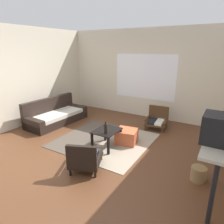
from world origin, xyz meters
The scene contains 13 objects.
ground_plane centered at (0.00, 0.00, 0.00)m, with size 7.80×7.80×0.00m, color #56331E.
far_wall_with_window centered at (0.00, 3.06, 1.35)m, with size 5.60×0.13×2.70m.
side_wall_left centered at (-2.66, 0.30, 1.35)m, with size 0.12×6.60×2.70m, color beige.
area_rug centered at (-0.07, 0.81, 0.01)m, with size 2.08×2.04×0.01m.
couch centered at (-1.98, 1.09, 0.22)m, with size 0.86×1.84×0.72m.
coffee_table centered at (0.16, 0.54, 0.33)m, with size 0.49×0.61×0.41m.
armchair_by_window centered at (0.73, 2.25, 0.25)m, with size 0.60×0.60×0.58m.
armchair_striped_foreground centered at (0.30, -0.41, 0.24)m, with size 0.74×0.80×0.59m.
ottoman_orange centered at (0.44, 0.97, 0.16)m, with size 0.46×0.46×0.33m, color #BC5633.
console_shelf centered at (2.35, 0.22, 0.81)m, with size 0.43×1.64×0.91m.
crt_television centered at (2.35, -0.05, 1.10)m, with size 0.52×0.42×0.39m.
glass_bottle centered at (0.24, 0.38, 0.52)m, with size 0.07×0.07×0.26m.
wicker_basket centered at (2.11, 0.32, 0.12)m, with size 0.25×0.25×0.25m, color olive.
Camera 1 is at (2.34, -2.87, 2.12)m, focal length 32.17 mm.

